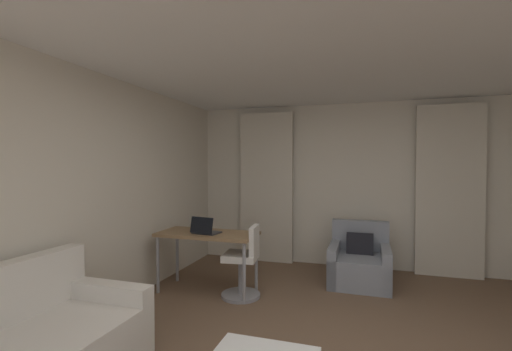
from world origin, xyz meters
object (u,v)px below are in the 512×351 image
at_px(armchair, 359,264).
at_px(desk_chair, 244,265).
at_px(desk, 208,238).
at_px(laptop, 205,230).

bearing_deg(armchair, desk_chair, -144.64).
bearing_deg(desk_chair, desk, 175.08).
xyz_separation_m(armchair, desk_chair, (-1.35, -0.96, 0.13)).
height_order(desk, laptop, laptop).
bearing_deg(laptop, desk, 92.44).
distance_m(armchair, laptop, 2.17).
height_order(desk_chair, laptop, laptop).
bearing_deg(armchair, laptop, -151.81).
xyz_separation_m(desk, laptop, (0.00, -0.08, 0.12)).
bearing_deg(desk, laptop, -87.56).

